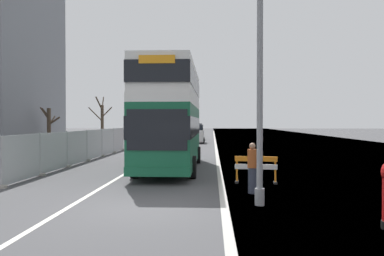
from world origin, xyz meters
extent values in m
cube|color=#424244|center=(0.00, 0.00, -0.05)|extent=(140.00, 280.00, 0.10)
cube|color=#B2AFA8|center=(2.24, 0.00, 0.00)|extent=(0.24, 196.00, 0.01)
cube|color=silver|center=(-2.26, 0.00, 0.00)|extent=(0.16, 168.00, 0.01)
cube|color=#145638|center=(-0.25, 9.37, 1.80)|extent=(2.57, 10.77, 2.90)
cube|color=silver|center=(-0.25, 9.37, 3.45)|extent=(2.57, 10.77, 0.40)
cube|color=silver|center=(-0.25, 9.37, 4.44)|extent=(2.54, 10.67, 1.59)
cube|color=black|center=(-0.25, 9.37, 2.23)|extent=(2.59, 10.88, 0.93)
cube|color=black|center=(-0.25, 9.37, 4.44)|extent=(2.58, 10.83, 0.87)
cube|color=black|center=(-0.25, 3.97, 2.16)|extent=(2.35, 0.06, 1.59)
cube|color=orange|center=(-0.25, 3.97, 4.88)|extent=(1.41, 0.06, 0.32)
cube|color=#145638|center=(-0.25, 9.37, 0.53)|extent=(2.59, 10.88, 0.36)
cylinder|color=black|center=(-1.53, 6.03, 0.50)|extent=(0.30, 1.00, 1.00)
cylinder|color=black|center=(1.03, 6.04, 0.50)|extent=(0.30, 1.00, 1.00)
cylinder|color=black|center=(-1.54, 12.33, 0.50)|extent=(0.30, 1.00, 1.00)
cylinder|color=black|center=(1.02, 12.34, 0.50)|extent=(0.30, 1.00, 1.00)
cylinder|color=gray|center=(3.28, 0.55, 4.00)|extent=(0.18, 0.18, 8.00)
cylinder|color=gray|center=(3.28, 0.55, 0.25)|extent=(0.29, 0.29, 0.50)
cube|color=orange|center=(3.63, 4.79, 0.98)|extent=(1.69, 0.24, 0.20)
cube|color=white|center=(3.63, 4.79, 0.66)|extent=(1.69, 0.24, 0.20)
cube|color=orange|center=(2.88, 4.87, 0.49)|extent=(0.08, 0.08, 0.98)
cube|color=black|center=(2.88, 4.87, 0.04)|extent=(0.18, 0.45, 0.08)
cube|color=orange|center=(4.39, 4.72, 0.49)|extent=(0.08, 0.08, 0.98)
cube|color=black|center=(4.39, 4.72, 0.04)|extent=(0.18, 0.45, 0.08)
cube|color=#A8AAAD|center=(-5.99, 4.80, 1.00)|extent=(0.04, 3.26, 1.89)
cube|color=#A8AAAD|center=(-5.99, 8.20, 1.00)|extent=(0.04, 3.26, 1.89)
cube|color=#A8AAAD|center=(-5.99, 11.60, 1.00)|extent=(0.04, 3.26, 1.89)
cube|color=#A8AAAD|center=(-5.99, 15.00, 1.00)|extent=(0.04, 3.26, 1.89)
cube|color=#A8AAAD|center=(-5.99, 18.40, 1.00)|extent=(0.04, 3.26, 1.89)
cube|color=#A8AAAD|center=(-5.99, 21.80, 1.00)|extent=(0.04, 3.26, 1.89)
cylinder|color=#939699|center=(-5.99, 3.10, 1.00)|extent=(0.06, 0.06, 1.99)
cube|color=gray|center=(-5.99, 3.10, 0.06)|extent=(0.44, 0.20, 0.12)
cylinder|color=#939699|center=(-5.99, 6.50, 1.00)|extent=(0.06, 0.06, 1.99)
cube|color=gray|center=(-5.99, 6.50, 0.06)|extent=(0.44, 0.20, 0.12)
cylinder|color=#939699|center=(-5.99, 9.90, 1.00)|extent=(0.06, 0.06, 1.99)
cube|color=gray|center=(-5.99, 9.90, 0.06)|extent=(0.44, 0.20, 0.12)
cylinder|color=#939699|center=(-5.99, 13.30, 1.00)|extent=(0.06, 0.06, 1.99)
cube|color=gray|center=(-5.99, 13.30, 0.06)|extent=(0.44, 0.20, 0.12)
cylinder|color=#939699|center=(-5.99, 16.70, 1.00)|extent=(0.06, 0.06, 1.99)
cube|color=gray|center=(-5.99, 16.70, 0.06)|extent=(0.44, 0.20, 0.12)
cylinder|color=#939699|center=(-5.99, 20.10, 1.00)|extent=(0.06, 0.06, 1.99)
cube|color=gray|center=(-5.99, 20.10, 0.06)|extent=(0.44, 0.20, 0.12)
cylinder|color=#939699|center=(-5.99, 23.50, 1.00)|extent=(0.06, 0.06, 1.99)
cube|color=gray|center=(-5.99, 23.50, 0.06)|extent=(0.44, 0.20, 0.12)
cube|color=maroon|center=(-3.28, 28.62, 0.87)|extent=(1.76, 4.44, 1.38)
cube|color=black|center=(-3.28, 28.62, 1.96)|extent=(1.62, 2.44, 0.80)
cylinder|color=black|center=(-2.40, 30.00, 0.30)|extent=(0.20, 0.60, 0.60)
cylinder|color=black|center=(-4.16, 30.00, 0.30)|extent=(0.20, 0.60, 0.60)
cylinder|color=black|center=(-2.40, 27.24, 0.30)|extent=(0.20, 0.60, 0.60)
cylinder|color=black|center=(-4.16, 27.24, 0.30)|extent=(0.20, 0.60, 0.60)
cube|color=silver|center=(-0.03, 35.32, 0.84)|extent=(1.78, 4.06, 1.32)
cube|color=black|center=(-0.03, 35.32, 1.83)|extent=(1.64, 2.24, 0.66)
cylinder|color=black|center=(0.86, 36.58, 0.30)|extent=(0.20, 0.60, 0.60)
cylinder|color=black|center=(-0.92, 36.58, 0.30)|extent=(0.20, 0.60, 0.60)
cylinder|color=black|center=(0.86, 34.06, 0.30)|extent=(0.20, 0.60, 0.60)
cylinder|color=black|center=(-0.92, 34.06, 0.30)|extent=(0.20, 0.60, 0.60)
cube|color=black|center=(-0.44, 44.48, 0.85)|extent=(1.89, 4.42, 1.33)
cube|color=black|center=(-0.44, 44.48, 1.88)|extent=(1.74, 2.43, 0.75)
cylinder|color=black|center=(0.50, 45.85, 0.30)|extent=(0.20, 0.60, 0.60)
cylinder|color=black|center=(-1.39, 45.85, 0.30)|extent=(0.20, 0.60, 0.60)
cylinder|color=black|center=(0.50, 43.11, 0.30)|extent=(0.20, 0.60, 0.60)
cylinder|color=black|center=(-1.39, 43.11, 0.30)|extent=(0.20, 0.60, 0.60)
cylinder|color=#4C3D2D|center=(-13.70, 26.00, 1.89)|extent=(0.36, 0.36, 3.78)
cylinder|color=#4C3D2D|center=(-13.19, 26.01, 2.57)|extent=(1.13, 0.20, 0.84)
cylinder|color=#4C3D2D|center=(-13.63, 26.54, 2.58)|extent=(0.28, 1.18, 0.97)
cylinder|color=#4C3D2D|center=(-14.12, 26.02, 3.27)|extent=(0.95, 0.19, 1.26)
cylinder|color=#4C3D2D|center=(-13.79, 25.49, 3.35)|extent=(0.31, 1.11, 0.82)
cylinder|color=#4C3D2D|center=(-10.43, 32.77, 2.18)|extent=(0.34, 0.34, 4.36)
cylinder|color=#4C3D2D|center=(-9.90, 32.82, 3.58)|extent=(1.16, 0.24, 1.18)
cylinder|color=#4C3D2D|center=(-10.52, 33.36, 4.69)|extent=(0.30, 1.28, 1.32)
cylinder|color=#4C3D2D|center=(-11.19, 32.72, 3.33)|extent=(1.61, 0.22, 1.60)
cylinder|color=#4C3D2D|center=(-10.52, 31.87, 4.47)|extent=(0.33, 1.90, 1.46)
cylinder|color=#2D3342|center=(3.26, 2.53, 0.44)|extent=(0.29, 0.29, 0.89)
cylinder|color=#99471E|center=(3.26, 2.53, 1.20)|extent=(0.34, 0.34, 0.64)
sphere|color=#937056|center=(3.26, 2.53, 1.63)|extent=(0.22, 0.22, 0.22)
camera|label=1|loc=(1.88, -11.29, 2.47)|focal=37.34mm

